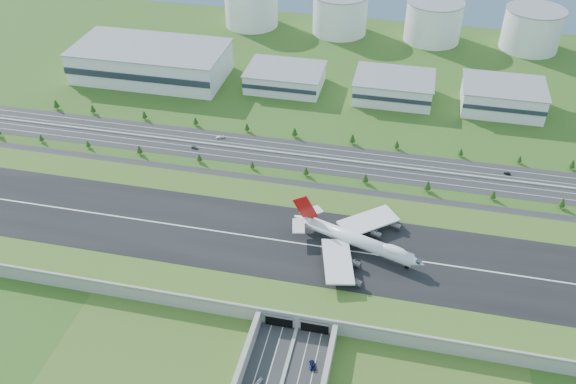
% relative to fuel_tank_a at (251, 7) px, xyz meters
% --- Properties ---
extents(ground, '(1200.00, 1200.00, 0.00)m').
position_rel_fuel_tank_a_xyz_m(ground, '(120.00, -310.00, -17.50)').
color(ground, '#354C17').
rests_on(ground, ground).
extents(airfield_deck, '(520.00, 100.00, 9.20)m').
position_rel_fuel_tank_a_xyz_m(airfield_deck, '(120.00, -310.09, -13.38)').
color(airfield_deck, gray).
rests_on(airfield_deck, ground).
extents(north_expressway, '(560.00, 36.00, 0.12)m').
position_rel_fuel_tank_a_xyz_m(north_expressway, '(120.00, -215.00, -17.44)').
color(north_expressway, '#28282B').
rests_on(north_expressway, ground).
extents(tree_row, '(498.90, 48.65, 8.32)m').
position_rel_fuel_tank_a_xyz_m(tree_row, '(148.67, -215.25, -12.93)').
color(tree_row, '#3D2819').
rests_on(tree_row, ground).
extents(hangar_west, '(120.00, 60.00, 25.00)m').
position_rel_fuel_tank_a_xyz_m(hangar_west, '(-50.00, -125.00, -5.00)').
color(hangar_west, silver).
rests_on(hangar_west, ground).
extents(hangar_mid_a, '(58.00, 42.00, 15.00)m').
position_rel_fuel_tank_a_xyz_m(hangar_mid_a, '(60.00, -120.00, -10.00)').
color(hangar_mid_a, silver).
rests_on(hangar_mid_a, ground).
extents(hangar_mid_b, '(58.00, 42.00, 17.00)m').
position_rel_fuel_tank_a_xyz_m(hangar_mid_b, '(145.00, -120.00, -9.00)').
color(hangar_mid_b, silver).
rests_on(hangar_mid_b, ground).
extents(hangar_mid_c, '(58.00, 42.00, 19.00)m').
position_rel_fuel_tank_a_xyz_m(hangar_mid_c, '(225.00, -120.00, -8.00)').
color(hangar_mid_c, silver).
rests_on(hangar_mid_c, ground).
extents(fuel_tank_a, '(50.00, 50.00, 35.00)m').
position_rel_fuel_tank_a_xyz_m(fuel_tank_a, '(0.00, 0.00, 0.00)').
color(fuel_tank_a, white).
rests_on(fuel_tank_a, ground).
extents(fuel_tank_b, '(50.00, 50.00, 35.00)m').
position_rel_fuel_tank_a_xyz_m(fuel_tank_b, '(85.00, 0.00, 0.00)').
color(fuel_tank_b, white).
rests_on(fuel_tank_b, ground).
extents(fuel_tank_c, '(50.00, 50.00, 35.00)m').
position_rel_fuel_tank_a_xyz_m(fuel_tank_c, '(170.00, 0.00, 0.00)').
color(fuel_tank_c, white).
rests_on(fuel_tank_c, ground).
extents(fuel_tank_d, '(50.00, 50.00, 35.00)m').
position_rel_fuel_tank_a_xyz_m(fuel_tank_d, '(255.00, 0.00, 0.00)').
color(fuel_tank_d, white).
rests_on(fuel_tank_d, ground).
extents(boeing_747, '(72.92, 67.84, 23.34)m').
position_rel_fuel_tank_a_xyz_m(boeing_747, '(140.49, -307.81, -2.91)').
color(boeing_747, silver).
rests_on(boeing_747, airfield_deck).
extents(car_0, '(3.16, 5.13, 1.63)m').
position_rel_fuel_tank_a_xyz_m(car_0, '(110.27, -393.12, -16.56)').
color(car_0, silver).
rests_on(car_0, ground).
extents(car_2, '(4.15, 6.07, 1.54)m').
position_rel_fuel_tank_a_xyz_m(car_2, '(131.16, -379.61, -16.61)').
color(car_2, '#0B1338').
rests_on(car_2, ground).
extents(car_4, '(5.04, 2.64, 1.63)m').
position_rel_fuel_tank_a_xyz_m(car_4, '(20.42, -222.20, -16.56)').
color(car_4, '#4C4C50').
rests_on(car_4, ground).
extents(car_5, '(4.33, 2.24, 1.36)m').
position_rel_fuel_tank_a_xyz_m(car_5, '(224.82, -207.79, -16.70)').
color(car_5, black).
rests_on(car_5, ground).
extents(car_7, '(5.98, 4.06, 1.61)m').
position_rel_fuel_tank_a_xyz_m(car_7, '(32.88, -205.60, -16.58)').
color(car_7, white).
rests_on(car_7, ground).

